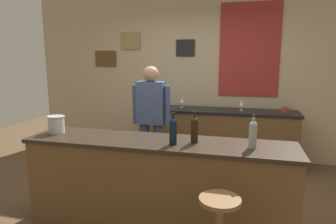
{
  "coord_description": "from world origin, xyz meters",
  "views": [
    {
      "loc": [
        0.8,
        -3.09,
        1.72
      ],
      "look_at": [
        -0.11,
        0.45,
        1.05
      ],
      "focal_mm": 31.53,
      "sensor_mm": 36.0,
      "label": 1
    }
  ],
  "objects_px": {
    "ice_bucket": "(56,124)",
    "bartender": "(151,118)",
    "wine_bottle_b": "(194,129)",
    "wine_glass_b": "(242,104)",
    "wine_bottle_a": "(173,130)",
    "wine_glass_a": "(182,101)",
    "coffee_mug": "(285,110)",
    "wine_bottle_c": "(253,133)"
  },
  "relations": [
    {
      "from": "wine_bottle_b",
      "to": "wine_glass_b",
      "type": "bearing_deg",
      "value": 78.54
    },
    {
      "from": "wine_bottle_c",
      "to": "ice_bucket",
      "type": "xyz_separation_m",
      "value": [
        -2.05,
        0.05,
        -0.04
      ]
    },
    {
      "from": "wine_glass_a",
      "to": "coffee_mug",
      "type": "relative_size",
      "value": 1.24
    },
    {
      "from": "wine_bottle_b",
      "to": "coffee_mug",
      "type": "relative_size",
      "value": 2.45
    },
    {
      "from": "ice_bucket",
      "to": "wine_glass_a",
      "type": "height_order",
      "value": "ice_bucket"
    },
    {
      "from": "bartender",
      "to": "ice_bucket",
      "type": "height_order",
      "value": "bartender"
    },
    {
      "from": "wine_bottle_b",
      "to": "wine_glass_a",
      "type": "height_order",
      "value": "wine_bottle_b"
    },
    {
      "from": "wine_bottle_b",
      "to": "wine_glass_a",
      "type": "xyz_separation_m",
      "value": [
        -0.56,
        2.12,
        -0.05
      ]
    },
    {
      "from": "wine_bottle_c",
      "to": "bartender",
      "type": "bearing_deg",
      "value": 141.83
    },
    {
      "from": "wine_bottle_a",
      "to": "ice_bucket",
      "type": "height_order",
      "value": "wine_bottle_a"
    },
    {
      "from": "bartender",
      "to": "wine_bottle_b",
      "type": "distance_m",
      "value": 1.22
    },
    {
      "from": "wine_bottle_c",
      "to": "coffee_mug",
      "type": "distance_m",
      "value": 2.08
    },
    {
      "from": "wine_bottle_b",
      "to": "coffee_mug",
      "type": "height_order",
      "value": "wine_bottle_b"
    },
    {
      "from": "wine_bottle_b",
      "to": "ice_bucket",
      "type": "relative_size",
      "value": 1.63
    },
    {
      "from": "wine_glass_b",
      "to": "coffee_mug",
      "type": "bearing_deg",
      "value": -7.37
    },
    {
      "from": "bartender",
      "to": "wine_bottle_b",
      "type": "bearing_deg",
      "value": -52.43
    },
    {
      "from": "wine_glass_b",
      "to": "wine_bottle_b",
      "type": "bearing_deg",
      "value": -101.46
    },
    {
      "from": "wine_glass_b",
      "to": "ice_bucket",
      "type": "bearing_deg",
      "value": -133.35
    },
    {
      "from": "wine_bottle_c",
      "to": "coffee_mug",
      "type": "relative_size",
      "value": 2.45
    },
    {
      "from": "wine_bottle_a",
      "to": "ice_bucket",
      "type": "bearing_deg",
      "value": 175.06
    },
    {
      "from": "wine_bottle_a",
      "to": "wine_bottle_b",
      "type": "height_order",
      "value": "same"
    },
    {
      "from": "ice_bucket",
      "to": "bartender",
      "type": "bearing_deg",
      "value": 50.81
    },
    {
      "from": "wine_bottle_b",
      "to": "ice_bucket",
      "type": "height_order",
      "value": "wine_bottle_b"
    },
    {
      "from": "wine_bottle_b",
      "to": "wine_glass_b",
      "type": "xyz_separation_m",
      "value": [
        0.42,
        2.06,
        -0.05
      ]
    },
    {
      "from": "wine_bottle_a",
      "to": "coffee_mug",
      "type": "relative_size",
      "value": 2.45
    },
    {
      "from": "wine_bottle_b",
      "to": "wine_glass_a",
      "type": "relative_size",
      "value": 1.97
    },
    {
      "from": "wine_glass_b",
      "to": "coffee_mug",
      "type": "xyz_separation_m",
      "value": [
        0.64,
        -0.08,
        -0.06
      ]
    },
    {
      "from": "wine_glass_a",
      "to": "coffee_mug",
      "type": "xyz_separation_m",
      "value": [
        1.62,
        -0.15,
        -0.06
      ]
    },
    {
      "from": "wine_bottle_a",
      "to": "wine_bottle_b",
      "type": "xyz_separation_m",
      "value": [
        0.18,
        0.11,
        0.0
      ]
    },
    {
      "from": "wine_glass_b",
      "to": "coffee_mug",
      "type": "distance_m",
      "value": 0.65
    },
    {
      "from": "wine_bottle_c",
      "to": "ice_bucket",
      "type": "relative_size",
      "value": 1.63
    },
    {
      "from": "wine_glass_b",
      "to": "wine_bottle_a",
      "type": "bearing_deg",
      "value": -105.55
    },
    {
      "from": "bartender",
      "to": "coffee_mug",
      "type": "height_order",
      "value": "bartender"
    },
    {
      "from": "wine_glass_a",
      "to": "wine_glass_b",
      "type": "bearing_deg",
      "value": -3.98
    },
    {
      "from": "wine_bottle_a",
      "to": "wine_glass_a",
      "type": "bearing_deg",
      "value": 99.67
    },
    {
      "from": "bartender",
      "to": "wine_glass_b",
      "type": "xyz_separation_m",
      "value": [
        1.16,
        1.09,
        0.07
      ]
    },
    {
      "from": "bartender",
      "to": "wine_bottle_c",
      "type": "height_order",
      "value": "bartender"
    },
    {
      "from": "ice_bucket",
      "to": "coffee_mug",
      "type": "bearing_deg",
      "value": 37.33
    },
    {
      "from": "wine_glass_b",
      "to": "coffee_mug",
      "type": "relative_size",
      "value": 1.24
    },
    {
      "from": "ice_bucket",
      "to": "coffee_mug",
      "type": "distance_m",
      "value": 3.24
    },
    {
      "from": "ice_bucket",
      "to": "wine_glass_a",
      "type": "bearing_deg",
      "value": 65.79
    },
    {
      "from": "bartender",
      "to": "ice_bucket",
      "type": "bearing_deg",
      "value": -129.19
    }
  ]
}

